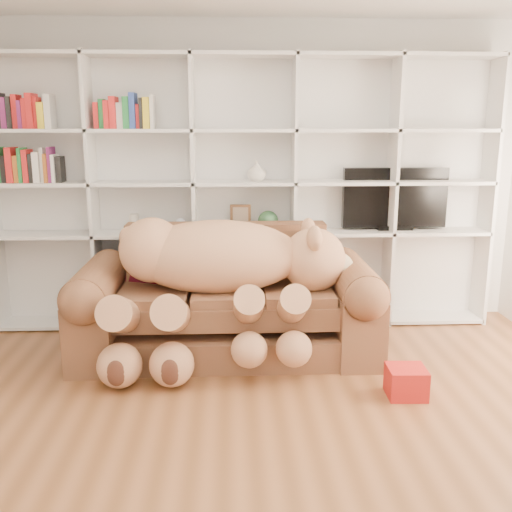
{
  "coord_description": "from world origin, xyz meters",
  "views": [
    {
      "loc": [
        -0.12,
        -2.73,
        1.81
      ],
      "look_at": [
        0.07,
        1.63,
        0.79
      ],
      "focal_mm": 40.0,
      "sensor_mm": 36.0,
      "label": 1
    }
  ],
  "objects_px": {
    "sofa": "(227,307)",
    "teddy_bear": "(219,273)",
    "gift_box": "(406,382)",
    "tv": "(395,199)"
  },
  "relations": [
    {
      "from": "teddy_bear",
      "to": "tv",
      "type": "height_order",
      "value": "tv"
    },
    {
      "from": "sofa",
      "to": "tv",
      "type": "distance_m",
      "value": 1.85
    },
    {
      "from": "teddy_bear",
      "to": "sofa",
      "type": "bearing_deg",
      "value": 72.28
    },
    {
      "from": "sofa",
      "to": "teddy_bear",
      "type": "relative_size",
      "value": 1.23
    },
    {
      "from": "teddy_bear",
      "to": "tv",
      "type": "relative_size",
      "value": 2.02
    },
    {
      "from": "sofa",
      "to": "teddy_bear",
      "type": "height_order",
      "value": "teddy_bear"
    },
    {
      "from": "sofa",
      "to": "teddy_bear",
      "type": "distance_m",
      "value": 0.39
    },
    {
      "from": "teddy_bear",
      "to": "tv",
      "type": "bearing_deg",
      "value": 28.01
    },
    {
      "from": "teddy_bear",
      "to": "gift_box",
      "type": "relative_size",
      "value": 7.5
    },
    {
      "from": "gift_box",
      "to": "sofa",
      "type": "bearing_deg",
      "value": 144.74
    }
  ]
}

